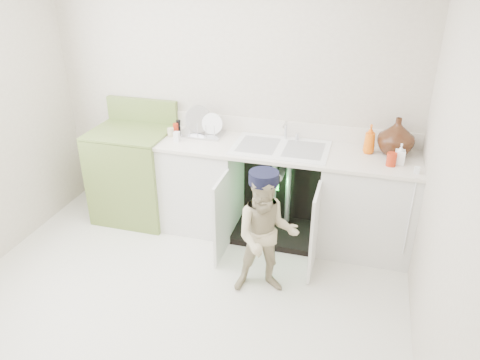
% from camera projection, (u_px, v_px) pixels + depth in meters
% --- Properties ---
extents(ground, '(3.50, 3.50, 0.00)m').
position_uv_depth(ground, '(177.00, 304.00, 3.65)').
color(ground, beige).
rests_on(ground, ground).
extents(room_shell, '(6.00, 5.50, 1.26)m').
position_uv_depth(room_shell, '(165.00, 158.00, 3.08)').
color(room_shell, beige).
rests_on(room_shell, ground).
extents(counter_run, '(2.44, 1.02, 1.22)m').
position_uv_depth(counter_run, '(282.00, 190.00, 4.33)').
color(counter_run, silver).
rests_on(counter_run, ground).
extents(avocado_stove, '(0.74, 0.65, 1.15)m').
position_uv_depth(avocado_stove, '(135.00, 172.00, 4.67)').
color(avocado_stove, olive).
rests_on(avocado_stove, ground).
extents(repair_worker, '(0.59, 0.75, 1.05)m').
position_uv_depth(repair_worker, '(266.00, 234.00, 3.58)').
color(repair_worker, tan).
rests_on(repair_worker, ground).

